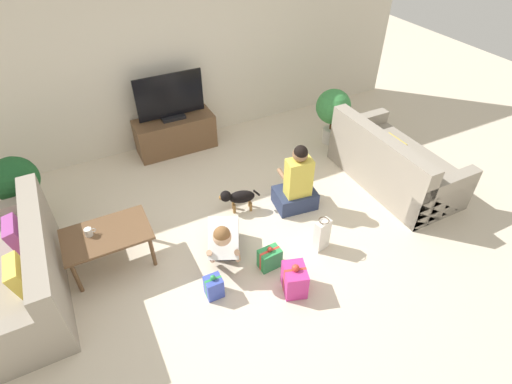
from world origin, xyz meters
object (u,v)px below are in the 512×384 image
tv_console (175,134)px  potted_plant_corner_right (333,109)px  sofa_right (393,165)px  gift_box_b (295,279)px  mug (89,232)px  coffee_table (107,237)px  tv (170,99)px  gift_box_c (270,258)px  gift_box_a (214,287)px  person_kneeling (225,239)px  gift_bag_a (322,235)px  sofa_left (16,277)px  potted_plant_corner_left (17,184)px  dog (238,197)px  person_sitting (297,185)px

tv_console → potted_plant_corner_right: potted_plant_corner_right is taller
sofa_right → tv_console: 3.28m
gift_box_b → mug: size_ratio=3.23×
mug → sofa_right: bearing=-4.4°
coffee_table → tv_console: bearing=54.6°
tv → gift_box_b: tv is taller
gift_box_c → gift_box_a: bearing=-173.7°
tv_console → mug: 2.46m
tv → person_kneeling: size_ratio=1.27×
gift_bag_a → coffee_table: bearing=158.6°
gift_bag_a → mug: (-2.38, 0.92, 0.31)m
sofa_left → coffee_table: 0.94m
sofa_right → mug: (-3.97, 0.31, 0.22)m
sofa_left → tv_console: 3.05m
sofa_left → potted_plant_corner_left: size_ratio=2.04×
tv → gift_box_a: (-0.54, -2.87, -0.73)m
dog → gift_bag_a: 1.20m
sofa_left → gift_box_b: bearing=64.7°
gift_box_b → potted_plant_corner_left: bearing=134.2°
person_kneeling → gift_bag_a: size_ratio=1.78×
potted_plant_corner_right → person_kneeling: bearing=-148.6°
dog → gift_box_c: size_ratio=1.73×
person_kneeling → person_sitting: person_sitting is taller
sofa_left → potted_plant_corner_right: (4.60, 1.05, 0.29)m
tv_console → gift_box_a: size_ratio=3.95×
mug → potted_plant_corner_left: bearing=118.1°
tv_console → gift_box_b: size_ratio=3.11×
potted_plant_corner_right → gift_box_a: bearing=-145.5°
sofa_left → potted_plant_corner_right: bearing=102.8°
person_sitting → gift_box_b: (-0.72, -1.15, -0.18)m
gift_box_a → person_sitting: bearing=28.8°
sofa_left → gift_box_a: 2.00m
potted_plant_corner_left → person_kneeling: size_ratio=1.14×
person_sitting → gift_box_b: 1.37m
potted_plant_corner_right → person_sitting: bearing=-140.0°
sofa_left → sofa_right: size_ratio=1.00×
potted_plant_corner_right → mug: 3.94m
sofa_right → gift_box_a: (-2.97, -0.66, -0.17)m
potted_plant_corner_right → gift_box_c: bearing=-138.7°
tv → gift_box_c: bearing=-86.7°
potted_plant_corner_right → dog: size_ratio=1.73×
tv_console → person_sitting: bearing=-64.9°
gift_box_a → gift_box_c: gift_box_a is taller
gift_box_c → potted_plant_corner_left: bearing=138.3°
person_kneeling → gift_box_c: (0.40, -0.32, -0.20)m
potted_plant_corner_left → gift_box_c: 3.16m
dog → sofa_right: bearing=94.6°
tv → potted_plant_corner_right: 2.47m
coffee_table → gift_box_c: coffee_table is taller
potted_plant_corner_left → gift_bag_a: bearing=-35.0°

